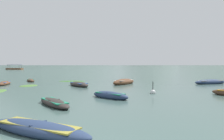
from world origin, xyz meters
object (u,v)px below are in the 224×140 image
rowboat_0 (210,82)px  rowboat_7 (124,82)px  rowboat_4 (31,80)px  mooring_buoy (153,92)px  rowboat_5 (110,95)px  rowboat_3 (79,84)px  rowboat_1 (38,129)px  rowboat_2 (5,83)px  rowboat_9 (54,103)px  ferry_0 (15,69)px

rowboat_0 → rowboat_7: (-10.35, -1.23, 0.03)m
rowboat_4 → mooring_buoy: size_ratio=2.82×
rowboat_7 → mooring_buoy: 8.46m
rowboat_4 → rowboat_5: size_ratio=1.02×
rowboat_3 → rowboat_1: bearing=-80.5°
rowboat_2 → rowboat_5: size_ratio=1.19×
rowboat_5 → rowboat_9: size_ratio=0.92×
rowboat_7 → ferry_0: 87.34m
rowboat_3 → rowboat_4: rowboat_3 is taller
rowboat_0 → rowboat_3: (-15.07, -4.16, -0.02)m
rowboat_2 → rowboat_9: size_ratio=1.09×
rowboat_5 → ferry_0: bearing=123.9°
rowboat_7 → ferry_0: bearing=128.1°
rowboat_7 → rowboat_1: bearing=-96.8°
rowboat_0 → rowboat_9: bearing=-133.2°
rowboat_2 → rowboat_3: 8.99m
rowboat_3 → rowboat_9: (1.28, -10.54, -0.04)m
rowboat_1 → rowboat_0: bearing=57.3°
rowboat_0 → rowboat_9: size_ratio=1.37×
rowboat_0 → rowboat_2: size_ratio=1.26×
rowboat_3 → rowboat_4: size_ratio=1.20×
rowboat_0 → ferry_0: (-64.24, 67.51, 0.24)m
rowboat_9 → rowboat_7: bearing=75.7°
rowboat_3 → rowboat_5: (4.17, -7.70, -0.00)m
rowboat_5 → rowboat_1: bearing=-102.0°
rowboat_3 → rowboat_5: 8.76m
rowboat_7 → rowboat_9: bearing=-104.3°
rowboat_2 → ferry_0: bearing=119.6°
rowboat_0 → rowboat_1: rowboat_0 is taller
rowboat_1 → rowboat_3: rowboat_3 is taller
mooring_buoy → ferry_0: bearing=126.4°
rowboat_1 → rowboat_3: size_ratio=1.16×
rowboat_4 → rowboat_9: 18.62m
rowboat_9 → mooring_buoy: bearing=41.9°
rowboat_1 → mooring_buoy: 11.27m
rowboat_4 → ferry_0: (-41.01, 66.15, 0.31)m
rowboat_2 → rowboat_5: 15.65m
rowboat_2 → rowboat_4: bearing=80.5°
rowboat_3 → rowboat_7: rowboat_7 is taller
rowboat_0 → rowboat_4: bearing=176.7°
rowboat_9 → ferry_0: bearing=121.5°
rowboat_1 → rowboat_2: bearing=125.5°
rowboat_1 → rowboat_9: rowboat_1 is taller
rowboat_1 → rowboat_4: (-10.72, 20.83, -0.02)m
rowboat_2 → rowboat_7: size_ratio=0.82×
rowboat_3 → rowboat_7: bearing=31.9°
rowboat_4 → ferry_0: bearing=121.8°
rowboat_2 → rowboat_7: bearing=8.8°
rowboat_5 → rowboat_7: 10.65m
rowboat_0 → mooring_buoy: (-7.74, -9.27, -0.10)m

